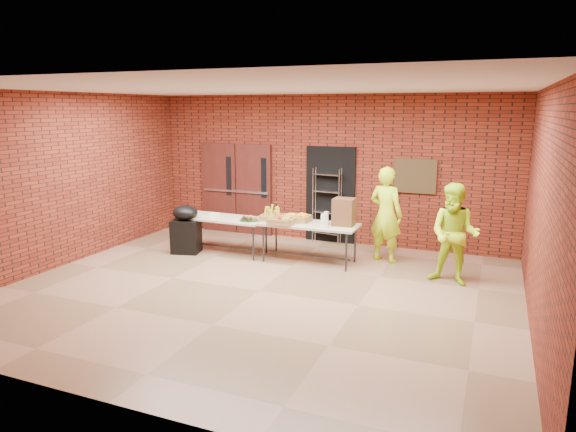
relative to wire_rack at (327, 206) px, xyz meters
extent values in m
cube|color=brown|center=(-0.07, -3.32, -0.84)|extent=(8.00, 7.00, 0.04)
cube|color=silver|center=(-0.07, -3.32, 2.40)|extent=(8.00, 7.00, 0.04)
cube|color=maroon|center=(-0.07, 0.20, 0.78)|extent=(8.00, 0.04, 3.20)
cube|color=maroon|center=(-0.07, -6.84, 0.78)|extent=(8.00, 0.04, 3.20)
cube|color=maroon|center=(-4.09, -3.32, 0.78)|extent=(0.04, 7.00, 3.20)
cube|color=maroon|center=(3.95, -3.32, 0.78)|extent=(0.04, 7.00, 3.20)
cube|color=#481914|center=(-2.72, 0.12, 0.23)|extent=(0.88, 0.08, 2.10)
cube|color=#481914|center=(-1.82, 0.12, 0.23)|extent=(0.88, 0.08, 2.10)
cube|color=black|center=(-2.44, 0.07, 0.53)|extent=(0.12, 0.02, 0.90)
cube|color=black|center=(-1.54, 0.07, 0.53)|extent=(0.12, 0.02, 0.90)
cube|color=#ABAAB0|center=(-2.27, 0.06, 0.18)|extent=(1.70, 0.04, 0.05)
cube|color=black|center=(0.03, 0.14, 0.23)|extent=(1.10, 0.06, 2.10)
cube|color=#3C2E18|center=(1.83, 0.13, 0.73)|extent=(0.85, 0.04, 0.70)
cube|color=tan|center=(-1.69, -1.52, -0.11)|extent=(1.81, 0.81, 0.04)
cube|color=#2D2D32|center=(-1.69, -1.52, -0.70)|extent=(1.59, 0.10, 0.03)
cylinder|color=#2D2D32|center=(-2.48, -1.22, -0.48)|extent=(0.04, 0.04, 0.69)
cylinder|color=#2D2D32|center=(-0.90, -1.22, -0.48)|extent=(0.04, 0.04, 0.69)
cylinder|color=#2D2D32|center=(-2.48, -1.81, -0.48)|extent=(0.04, 0.04, 0.69)
cylinder|color=#2D2D32|center=(-0.90, -1.81, -0.48)|extent=(0.04, 0.04, 0.69)
cube|color=tan|center=(0.14, -1.51, -0.08)|extent=(1.86, 0.80, 0.04)
cube|color=#2D2D32|center=(0.14, -1.51, -0.70)|extent=(1.64, 0.06, 0.03)
cylinder|color=#2D2D32|center=(-0.68, -1.20, -0.46)|extent=(0.04, 0.04, 0.72)
cylinder|color=#2D2D32|center=(0.96, -1.20, -0.46)|extent=(0.04, 0.04, 0.72)
cylinder|color=#2D2D32|center=(-0.68, -1.82, -0.46)|extent=(0.04, 0.04, 0.72)
cylinder|color=#2D2D32|center=(0.96, -1.82, -0.46)|extent=(0.04, 0.04, 0.72)
cube|color=#A88244|center=(-0.57, -1.55, -0.03)|extent=(0.50, 0.39, 0.08)
cube|color=#A88244|center=(-0.14, -1.42, -0.03)|extent=(0.49, 0.38, 0.08)
cube|color=#A88244|center=(-0.33, -1.74, -0.03)|extent=(0.48, 0.37, 0.07)
cylinder|color=#124419|center=(-1.09, -1.61, -0.08)|extent=(0.37, 0.37, 0.01)
cube|color=white|center=(-1.94, -1.48, -0.06)|extent=(0.20, 0.13, 0.07)
cube|color=brown|center=(0.79, -1.40, 0.19)|extent=(0.39, 0.35, 0.51)
cylinder|color=white|center=(0.47, -1.68, 0.05)|extent=(0.07, 0.07, 0.22)
cylinder|color=white|center=(0.49, -1.70, 0.06)|extent=(0.08, 0.08, 0.25)
cylinder|color=white|center=(0.47, -1.48, 0.06)|extent=(0.08, 0.08, 0.25)
cube|color=black|center=(-2.41, -1.83, -0.48)|extent=(0.63, 0.56, 0.69)
ellipsoid|color=black|center=(-2.41, -1.83, 0.01)|extent=(0.62, 0.56, 0.29)
imported|color=#C1F21A|center=(1.47, -0.90, 0.10)|extent=(0.77, 0.62, 1.84)
imported|color=#C1F21A|center=(2.79, -1.75, 0.03)|extent=(0.93, 0.79, 1.70)
camera|label=1|loc=(3.36, -10.44, 2.07)|focal=32.00mm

